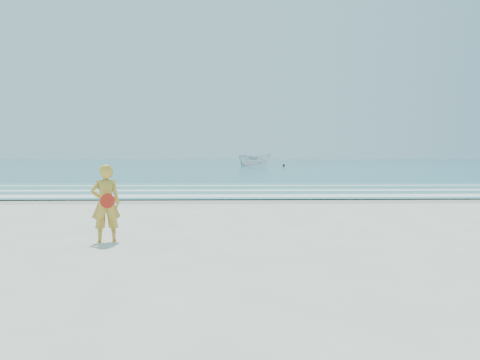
{
  "coord_description": "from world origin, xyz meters",
  "views": [
    {
      "loc": [
        -0.07,
        -7.77,
        1.62
      ],
      "look_at": [
        0.25,
        4.0,
        1.0
      ],
      "focal_mm": 35.0,
      "sensor_mm": 36.0,
      "label": 1
    }
  ],
  "objects": [
    {
      "name": "ground",
      "position": [
        0.0,
        0.0,
        0.0
      ],
      "size": [
        400.0,
        400.0,
        0.0
      ],
      "primitive_type": "plane",
      "color": "silver",
      "rests_on": "ground"
    },
    {
      "name": "wet_sand",
      "position": [
        0.0,
        9.0,
        0.0
      ],
      "size": [
        400.0,
        2.4,
        0.0
      ],
      "primitive_type": "cube",
      "color": "#B2A893",
      "rests_on": "ground"
    },
    {
      "name": "ocean",
      "position": [
        0.0,
        105.0,
        0.02
      ],
      "size": [
        400.0,
        190.0,
        0.04
      ],
      "primitive_type": "cube",
      "color": "#19727F",
      "rests_on": "ground"
    },
    {
      "name": "shallow",
      "position": [
        0.0,
        14.0,
        0.04
      ],
      "size": [
        400.0,
        10.0,
        0.01
      ],
      "primitive_type": "cube",
      "color": "#59B7AD",
      "rests_on": "ocean"
    },
    {
      "name": "foam_near",
      "position": [
        0.0,
        10.3,
        0.05
      ],
      "size": [
        400.0,
        1.4,
        0.01
      ],
      "primitive_type": "cube",
      "color": "white",
      "rests_on": "shallow"
    },
    {
      "name": "foam_mid",
      "position": [
        0.0,
        13.2,
        0.05
      ],
      "size": [
        400.0,
        0.9,
        0.01
      ],
      "primitive_type": "cube",
      "color": "white",
      "rests_on": "shallow"
    },
    {
      "name": "foam_far",
      "position": [
        0.0,
        16.5,
        0.05
      ],
      "size": [
        400.0,
        0.6,
        0.01
      ],
      "primitive_type": "cube",
      "color": "white",
      "rests_on": "shallow"
    },
    {
      "name": "boat",
      "position": [
        4.02,
        61.77,
        0.96
      ],
      "size": [
        4.92,
        2.24,
        1.84
      ],
      "primitive_type": "imported",
      "rotation": [
        0.0,
        0.0,
        1.48
      ],
      "color": "silver",
      "rests_on": "ocean"
    },
    {
      "name": "buoy",
      "position": [
        8.21,
        60.49,
        0.21
      ],
      "size": [
        0.34,
        0.34,
        0.34
      ],
      "primitive_type": "sphere",
      "color": "black",
      "rests_on": "ocean"
    },
    {
      "name": "woman",
      "position": [
        -2.34,
        0.97,
        0.73
      ],
      "size": [
        0.61,
        0.49,
        1.46
      ],
      "color": "gold",
      "rests_on": "ground"
    }
  ]
}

